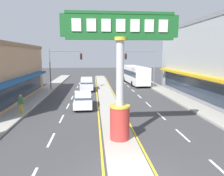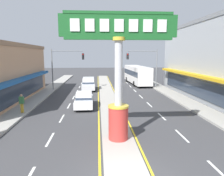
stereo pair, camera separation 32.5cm
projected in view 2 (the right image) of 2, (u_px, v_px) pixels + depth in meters
name	position (u px, v px, depth m)	size (l,w,h in m)	color
median_strip	(108.00, 96.00, 26.49)	(2.00, 52.00, 0.14)	#A39E93
sidewalk_left	(33.00, 101.00, 23.92)	(2.26, 60.00, 0.18)	#9E9B93
sidewalk_right	(180.00, 99.00, 25.10)	(2.26, 60.00, 0.18)	#9E9B93
lane_markings	(108.00, 99.00, 25.16)	(8.74, 52.00, 0.01)	silver
district_sign	(118.00, 77.00, 12.33)	(6.79, 1.27, 7.60)	#B7332D
traffic_light_left_side	(64.00, 62.00, 30.89)	(4.86, 0.46, 6.20)	slate
traffic_light_right_side	(146.00, 62.00, 32.31)	(4.86, 0.46, 6.20)	slate
bus_near_right_lane	(137.00, 74.00, 38.13)	(3.17, 11.33, 3.26)	silver
suv_far_right_lane	(89.00, 84.00, 31.57)	(2.05, 4.64, 1.90)	silver
sedan_near_left_lane	(84.00, 100.00, 21.18)	(1.90, 4.33, 1.53)	white
pedestrian_far_side	(22.00, 102.00, 18.49)	(0.41, 0.25, 1.69)	gold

